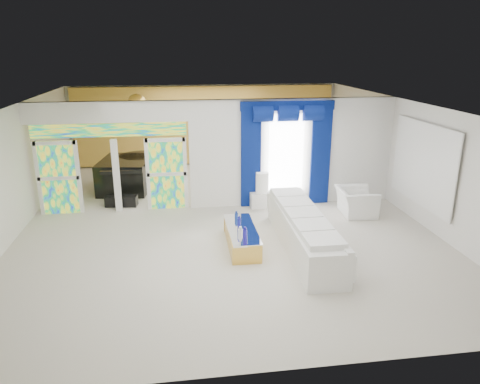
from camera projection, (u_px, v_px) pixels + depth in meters
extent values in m
plane|color=#B7AF9E|center=(222.00, 218.00, 11.93)|extent=(12.00, 12.00, 0.00)
cube|color=white|center=(294.00, 152.00, 12.70)|extent=(5.70, 0.18, 3.00)
cube|color=white|center=(108.00, 112.00, 11.66)|extent=(4.30, 0.18, 0.55)
cube|color=#994C3F|center=(59.00, 178.00, 11.99)|extent=(0.95, 0.04, 2.00)
cube|color=#994C3F|center=(167.00, 174.00, 12.38)|extent=(0.95, 0.04, 2.00)
cube|color=#994C3F|center=(110.00, 130.00, 11.80)|extent=(4.00, 0.05, 0.35)
cube|color=white|center=(286.00, 155.00, 12.59)|extent=(1.00, 0.02, 2.30)
cube|color=#031248|center=(251.00, 158.00, 12.44)|extent=(0.55, 0.10, 2.80)
cube|color=#031248|center=(321.00, 156.00, 12.71)|extent=(0.55, 0.10, 2.80)
cube|color=#031248|center=(288.00, 106.00, 12.14)|extent=(2.60, 0.12, 0.25)
cube|color=white|center=(423.00, 164.00, 11.18)|extent=(0.04, 2.70, 1.90)
cube|color=#CB8830|center=(206.00, 125.00, 17.03)|extent=(9.70, 0.12, 2.90)
cube|color=white|center=(303.00, 232.00, 10.05)|extent=(0.93, 4.00, 0.76)
cube|color=gold|center=(242.00, 238.00, 10.20)|extent=(0.66, 1.89, 0.42)
cube|color=silver|center=(272.00, 199.00, 12.78)|extent=(1.29, 0.45, 0.43)
cylinder|color=white|center=(262.00, 182.00, 12.59)|extent=(0.36, 0.36, 0.58)
imported|color=white|center=(356.00, 202.00, 12.13)|extent=(1.01, 1.14, 0.71)
cube|color=black|center=(126.00, 174.00, 14.22)|extent=(1.71, 2.10, 0.97)
cube|color=black|center=(121.00, 201.00, 12.82)|extent=(0.92, 0.46, 0.30)
cube|color=tan|center=(61.00, 182.00, 13.81)|extent=(0.62, 0.58, 0.75)
sphere|color=gold|center=(137.00, 104.00, 14.01)|extent=(0.60, 0.60, 0.60)
cylinder|color=silver|center=(240.00, 232.00, 9.81)|extent=(0.10, 0.10, 0.13)
cylinder|color=#161A99|center=(239.00, 224.00, 10.05)|extent=(0.08, 0.08, 0.28)
cylinder|color=navy|center=(236.00, 216.00, 10.68)|extent=(0.08, 0.08, 0.16)
cylinder|color=#1C1594|center=(245.00, 235.00, 9.52)|extent=(0.09, 0.09, 0.25)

